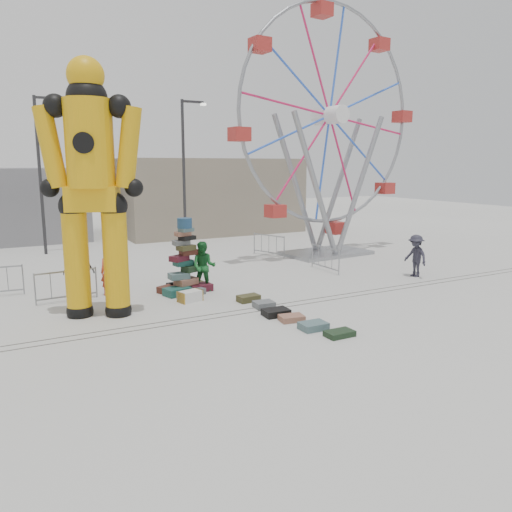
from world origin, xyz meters
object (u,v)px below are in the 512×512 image
steamer_trunk (190,296)px  crash_test_dummy (92,180)px  barricade_wheel_front (325,259)px  barricade_dummy_c (67,286)px  ferris_wheel (329,134)px  pedestrian_green (204,267)px  pedestrian_red (109,272)px  lamp_post_left (41,167)px  lamp_post_right (185,167)px  barricade_wheel_back (269,245)px  pedestrian_black (79,272)px  pedestrian_grey (416,256)px  suitcase_tower (185,272)px

steamer_trunk → crash_test_dummy: bearing=169.7°
crash_test_dummy → barricade_wheel_front: (10.09, 2.05, -3.61)m
barricade_dummy_c → ferris_wheel: bearing=9.0°
crash_test_dummy → pedestrian_green: (4.02, 1.24, -3.23)m
pedestrian_red → pedestrian_green: (3.17, -1.14, 0.08)m
ferris_wheel → pedestrian_red: size_ratio=7.35×
lamp_post_left → crash_test_dummy: 12.43m
lamp_post_right → barricade_wheel_back: size_ratio=4.00×
crash_test_dummy → ferris_wheel: bearing=46.6°
lamp_post_right → lamp_post_left: 7.28m
barricade_wheel_back → crash_test_dummy: bearing=-76.6°
pedestrian_black → lamp_post_left: bearing=-71.5°
pedestrian_red → barricade_wheel_front: bearing=-3.5°
crash_test_dummy → lamp_post_right: bearing=80.4°
ferris_wheel → steamer_trunk: size_ratio=15.77×
pedestrian_red → pedestrian_grey: 12.25m
lamp_post_left → barricade_wheel_back: size_ratio=4.00×
lamp_post_right → crash_test_dummy: size_ratio=1.01×
suitcase_tower → crash_test_dummy: bearing=-168.2°
barricade_wheel_back → pedestrian_black: bearing=-88.3°
lamp_post_left → pedestrian_red: size_ratio=4.75×
pedestrian_red → barricade_wheel_back: bearing=23.1°
suitcase_tower → pedestrian_red: bearing=148.3°
ferris_wheel → pedestrian_black: 14.03m
lamp_post_right → pedestrian_black: bearing=-131.4°
lamp_post_left → barricade_dummy_c: 10.99m
lamp_post_right → crash_test_dummy: (-6.83, -10.43, -0.32)m
barricade_wheel_front → pedestrian_grey: pedestrian_grey is taller
barricade_wheel_front → pedestrian_red: 9.25m
ferris_wheel → steamer_trunk: bearing=-155.8°
suitcase_tower → barricade_wheel_back: (6.39, 4.98, -0.21)m
barricade_wheel_front → pedestrian_black: (-10.25, 0.43, 0.35)m
pedestrian_red → barricade_dummy_c: bearing=-173.3°
crash_test_dummy → pedestrian_black: size_ratio=4.37×
barricade_wheel_back → pedestrian_green: 7.76m
ferris_wheel → pedestrian_red: (-11.71, -2.94, -5.26)m
barricade_wheel_front → pedestrian_grey: bearing=-135.2°
lamp_post_left → barricade_dummy_c: bearing=-92.6°
suitcase_tower → steamer_trunk: suitcase_tower is taller
ferris_wheel → pedestrian_grey: (0.16, -5.98, -5.22)m
crash_test_dummy → pedestrian_red: 4.17m
suitcase_tower → barricade_dummy_c: 4.07m
lamp_post_right → barricade_wheel_front: size_ratio=4.00×
barricade_dummy_c → barricade_wheel_front: size_ratio=1.00×
suitcase_tower → crash_test_dummy: size_ratio=0.35×
barricade_dummy_c → steamer_trunk: bearing=-32.8°
barricade_wheel_front → barricade_wheel_back: same height
lamp_post_left → pedestrian_grey: bearing=-45.4°
steamer_trunk → pedestrian_black: size_ratio=0.43×
suitcase_tower → pedestrian_grey: (9.35, -2.13, 0.12)m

